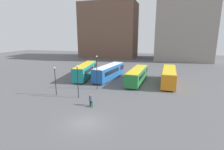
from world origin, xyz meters
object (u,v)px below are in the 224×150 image
bus_3 (169,76)px  traveler (91,99)px  lamp_post_1 (78,79)px  lamp_post_0 (55,78)px  suitcase (92,105)px  bus_1 (109,71)px  lamp_post_2 (97,70)px  bus_2 (137,75)px  bus_0 (85,70)px

bus_3 → traveler: bus_3 is taller
lamp_post_1 → lamp_post_0: bearing=-179.9°
traveler → suitcase: bearing=-151.1°
bus_1 → lamp_post_2: size_ratio=1.91×
bus_1 → lamp_post_1: 13.28m
bus_2 → lamp_post_0: lamp_post_0 is taller
bus_0 → lamp_post_0: size_ratio=2.47×
bus_1 → lamp_post_1: (-0.99, -13.17, 1.40)m
traveler → lamp_post_0: lamp_post_0 is taller
bus_2 → bus_1: bearing=82.9°
lamp_post_1 → suitcase: bearing=-37.9°
bus_1 → suitcase: bus_1 is taller
bus_1 → lamp_post_0: 14.16m
bus_1 → suitcase: size_ratio=14.69×
bus_1 → bus_2: 6.61m
bus_3 → suitcase: size_ratio=14.61×
lamp_post_1 → lamp_post_2: size_ratio=0.84×
bus_2 → lamp_post_2: bearing=141.1°
suitcase → lamp_post_2: size_ratio=0.13×
bus_3 → lamp_post_2: (-12.62, -7.91, 1.94)m
lamp_post_0 → lamp_post_1: lamp_post_1 is taller
traveler → lamp_post_2: size_ratio=0.27×
bus_1 → traveler: bus_1 is taller
bus_0 → bus_1: bus_0 is taller
lamp_post_0 → lamp_post_1: (4.06, 0.01, 0.24)m
bus_3 → lamp_post_2: 15.02m
bus_2 → traveler: size_ratio=7.11×
bus_2 → traveler: (-4.33, -14.44, -0.58)m
bus_0 → bus_3: bus_0 is taller
suitcase → bus_0: bearing=11.0°
bus_1 → bus_3: size_ratio=1.01×
bus_2 → lamp_post_0: 16.75m
bus_2 → bus_3: size_ratio=0.99×
bus_0 → bus_3: 18.44m
bus_1 → bus_3: 12.87m
bus_2 → suitcase: (-3.96, -14.80, -1.28)m
bus_1 → lamp_post_2: lamp_post_2 is taller
bus_2 → lamp_post_2: size_ratio=1.88×
traveler → bus_2: bearing=-33.9°
traveler → lamp_post_0: (-7.23, 2.39, 1.89)m
bus_1 → traveler: 15.74m
bus_0 → traveler: (7.74, -14.81, -0.78)m
suitcase → lamp_post_1: (-3.54, 2.76, 2.83)m
suitcase → lamp_post_2: bearing=-0.7°
bus_3 → traveler: 18.69m
traveler → lamp_post_2: bearing=-2.6°
suitcase → lamp_post_0: (-7.60, 2.75, 2.58)m
bus_0 → bus_2: 12.08m
bus_0 → lamp_post_0: bearing=173.5°
bus_2 → lamp_post_0: (-11.56, -12.05, 1.31)m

